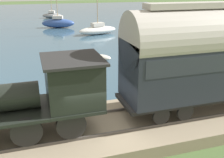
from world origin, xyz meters
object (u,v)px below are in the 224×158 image
(rowboat_near_shore, at_px, (138,77))
(sailboat_white, at_px, (98,30))
(rowboat_off_pier, at_px, (101,58))
(sailboat_green, at_px, (221,41))
(sailboat_gray, at_px, (52,15))
(steam_locomotive, at_px, (42,91))
(passenger_coach, at_px, (218,52))
(sailboat_blue, at_px, (58,23))

(rowboat_near_shore, bearing_deg, sailboat_white, -57.35)
(rowboat_near_shore, height_order, rowboat_off_pier, rowboat_off_pier)
(sailboat_white, xyz_separation_m, rowboat_near_shore, (-17.69, 1.75, -0.33))
(sailboat_green, bearing_deg, sailboat_gray, 29.49)
(rowboat_near_shore, bearing_deg, steam_locomotive, 80.25)
(sailboat_gray, xyz_separation_m, rowboat_near_shore, (-37.20, -2.32, -0.27))
(passenger_coach, xyz_separation_m, sailboat_gray, (43.02, 3.70, -2.77))
(passenger_coach, bearing_deg, rowboat_near_shore, 13.24)
(sailboat_gray, distance_m, rowboat_near_shore, 37.27)
(sailboat_green, distance_m, sailboat_white, 14.97)
(passenger_coach, relative_size, rowboat_near_shore, 4.04)
(passenger_coach, relative_size, sailboat_white, 1.23)
(steam_locomotive, height_order, sailboat_green, sailboat_green)
(rowboat_near_shore, xyz_separation_m, rowboat_off_pier, (5.53, 1.15, 0.00))
(rowboat_near_shore, bearing_deg, passenger_coach, 141.53)
(sailboat_blue, relative_size, rowboat_near_shore, 3.42)
(steam_locomotive, distance_m, sailboat_blue, 30.88)
(sailboat_blue, distance_m, rowboat_off_pier, 19.29)
(sailboat_gray, height_order, rowboat_near_shore, sailboat_gray)
(passenger_coach, height_order, sailboat_blue, sailboat_blue)
(steam_locomotive, xyz_separation_m, rowboat_near_shore, (5.83, -6.48, -2.07))
(sailboat_gray, bearing_deg, rowboat_near_shore, -159.98)
(steam_locomotive, relative_size, sailboat_green, 1.06)
(sailboat_green, xyz_separation_m, sailboat_gray, (30.09, 14.65, -0.04))
(steam_locomotive, height_order, rowboat_near_shore, steam_locomotive)
(sailboat_gray, bearing_deg, sailboat_white, -151.76)
(sailboat_blue, bearing_deg, sailboat_green, -124.09)
(steam_locomotive, relative_size, passenger_coach, 0.70)
(sailboat_green, xyz_separation_m, rowboat_off_pier, (-1.58, 13.48, -0.31))
(passenger_coach, bearing_deg, steam_locomotive, 90.00)
(passenger_coach, height_order, sailboat_white, sailboat_white)
(passenger_coach, xyz_separation_m, rowboat_off_pier, (11.36, 2.52, -3.04))
(rowboat_off_pier, bearing_deg, rowboat_near_shore, -132.28)
(steam_locomotive, bearing_deg, rowboat_near_shore, -48.04)
(passenger_coach, relative_size, sailboat_gray, 1.69)
(sailboat_green, height_order, sailboat_white, sailboat_white)
(steam_locomotive, xyz_separation_m, sailboat_white, (23.52, -8.23, -1.73))
(sailboat_white, relative_size, sailboat_gray, 1.37)
(steam_locomotive, relative_size, rowboat_off_pier, 3.17)
(sailboat_white, relative_size, rowboat_off_pier, 3.65)
(sailboat_green, distance_m, rowboat_near_shore, 14.23)
(sailboat_blue, xyz_separation_m, rowboat_near_shore, (-24.76, -2.54, -0.47))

